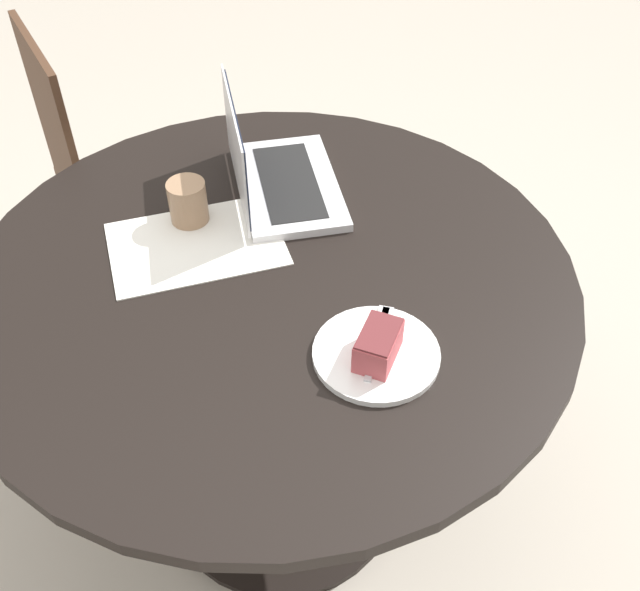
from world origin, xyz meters
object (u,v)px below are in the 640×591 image
coffee_glass (188,202)px  chair (119,183)px  laptop (275,175)px  plate (376,354)px

coffee_glass → chair: bearing=-87.4°
coffee_glass → laptop: (-0.20, -0.01, -0.01)m
chair → laptop: size_ratio=2.45×
chair → laptop: (-0.22, 0.60, 0.33)m
plate → laptop: 0.50m
chair → coffee_glass: size_ratio=10.24×
coffee_glass → laptop: laptop is taller
chair → plate: chair is taller
plate → laptop: bearing=-94.9°
chair → plate: bearing=6.9°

